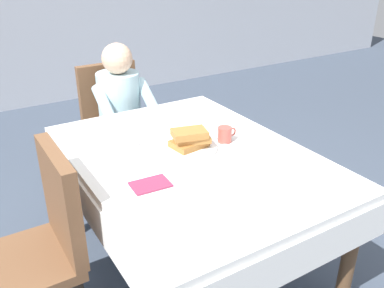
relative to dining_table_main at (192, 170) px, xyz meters
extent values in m
plane|color=#3D4756|center=(0.00, 0.00, -0.65)|extent=(14.00, 14.00, 0.00)
cube|color=white|center=(0.00, 0.00, 0.07)|extent=(1.10, 1.50, 0.04)
cube|color=white|center=(0.00, -0.76, -0.04)|extent=(1.10, 0.01, 0.18)
cube|color=white|center=(0.00, 0.76, -0.04)|extent=(1.10, 0.01, 0.18)
cube|color=white|center=(-0.56, 0.00, -0.04)|extent=(0.01, 1.50, 0.18)
cube|color=white|center=(0.56, 0.00, -0.04)|extent=(0.01, 1.50, 0.18)
cylinder|color=brown|center=(0.47, -0.67, -0.30)|extent=(0.07, 0.07, 0.70)
cylinder|color=brown|center=(-0.47, 0.67, -0.30)|extent=(0.07, 0.07, 0.70)
cylinder|color=brown|center=(0.47, 0.67, -0.30)|extent=(0.07, 0.07, 0.70)
cube|color=brown|center=(0.04, 1.07, -0.23)|extent=(0.44, 0.44, 0.05)
cube|color=brown|center=(0.04, 1.27, 0.04)|extent=(0.44, 0.06, 0.48)
cylinder|color=#2D2319|center=(0.22, 0.89, -0.45)|extent=(0.04, 0.04, 0.40)
cylinder|color=#2D2319|center=(-0.14, 0.89, -0.45)|extent=(0.04, 0.04, 0.40)
cylinder|color=#2D2319|center=(0.22, 1.25, -0.45)|extent=(0.04, 0.04, 0.40)
cylinder|color=#2D2319|center=(-0.14, 1.25, -0.45)|extent=(0.04, 0.04, 0.40)
cylinder|color=silver|center=(0.04, 1.05, 0.03)|extent=(0.30, 0.30, 0.46)
sphere|color=#D8AD8C|center=(0.04, 1.03, 0.36)|extent=(0.21, 0.21, 0.21)
cylinder|color=silver|center=(0.20, 0.91, 0.10)|extent=(0.08, 0.29, 0.23)
cylinder|color=silver|center=(-0.12, 0.91, 0.10)|extent=(0.08, 0.29, 0.23)
cylinder|color=#383D51|center=(0.12, 0.87, -0.43)|extent=(0.10, 0.10, 0.45)
cylinder|color=#383D51|center=(-0.04, 0.87, -0.43)|extent=(0.10, 0.10, 0.45)
cube|color=brown|center=(-0.87, 0.00, -0.23)|extent=(0.44, 0.44, 0.05)
cube|color=brown|center=(-0.67, 0.00, 0.04)|extent=(0.06, 0.44, 0.48)
cylinder|color=#2D2319|center=(-0.69, 0.18, -0.45)|extent=(0.04, 0.04, 0.40)
cylinder|color=white|center=(0.02, 0.05, 0.10)|extent=(0.28, 0.28, 0.02)
cube|color=#A36B33|center=(0.02, 0.06, 0.12)|extent=(0.19, 0.16, 0.03)
cube|color=#A36B33|center=(0.04, 0.06, 0.15)|extent=(0.21, 0.18, 0.03)
cube|color=#A36B33|center=(0.01, 0.05, 0.19)|extent=(0.20, 0.16, 0.04)
cylinder|color=#B24C42|center=(0.23, 0.04, 0.13)|extent=(0.08, 0.08, 0.08)
torus|color=#B24C42|center=(0.28, 0.04, 0.14)|extent=(0.05, 0.01, 0.05)
cone|color=silver|center=(-0.21, 0.25, 0.13)|extent=(0.08, 0.08, 0.07)
cube|color=silver|center=(-0.17, 0.03, 0.09)|extent=(0.02, 0.18, 0.00)
cube|color=silver|center=(0.21, 0.03, 0.09)|extent=(0.02, 0.20, 0.00)
cube|color=silver|center=(0.06, -0.27, 0.09)|extent=(0.15, 0.04, 0.00)
cube|color=#8C2D4C|center=(-0.31, -0.16, 0.09)|extent=(0.18, 0.13, 0.01)
camera|label=1|loc=(-0.99, -1.60, 1.04)|focal=38.85mm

